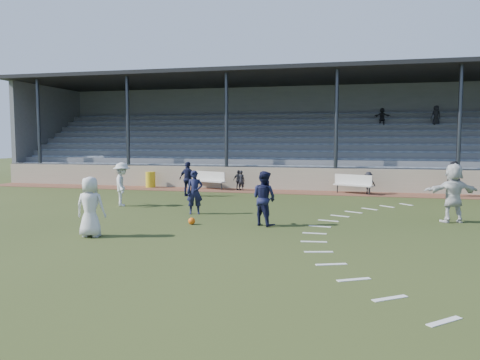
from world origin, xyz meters
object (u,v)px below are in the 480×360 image
at_px(official, 453,179).
at_px(trash_bin, 151,180).
at_px(bench_left, 210,179).
at_px(bench_right, 353,182).
at_px(football, 192,221).
at_px(player_white_lead, 90,207).
at_px(player_navy_lead, 195,192).

bearing_deg(official, trash_bin, -62.58).
height_order(bench_left, trash_bin, bench_left).
bearing_deg(bench_right, bench_left, -158.45).
xyz_separation_m(bench_left, football, (2.61, -10.37, -0.47)).
bearing_deg(bench_right, official, 24.67).
height_order(trash_bin, official, official).
relative_size(player_white_lead, player_navy_lead, 1.06).
relative_size(bench_right, player_white_lead, 1.16).
xyz_separation_m(player_white_lead, player_navy_lead, (1.53, 4.52, -0.05)).
relative_size(bench_left, player_navy_lead, 1.24).
xyz_separation_m(trash_bin, player_white_lead, (4.03, -12.88, 0.39)).
relative_size(bench_left, official, 1.19).
bearing_deg(official, player_navy_lead, -23.44).
xyz_separation_m(bench_right, trash_bin, (-11.22, 0.47, -0.13)).
distance_m(football, player_navy_lead, 2.25).
height_order(football, player_navy_lead, player_navy_lead).
relative_size(bench_left, bench_right, 1.01).
distance_m(bench_right, trash_bin, 11.23).
relative_size(trash_bin, player_white_lead, 0.51).
xyz_separation_m(trash_bin, player_navy_lead, (5.56, -8.36, 0.35)).
xyz_separation_m(bench_left, trash_bin, (-3.55, 0.05, -0.13)).
distance_m(bench_right, football, 11.16).
bearing_deg(bench_left, football, -53.47).
bearing_deg(bench_right, football, -92.18).
bearing_deg(player_white_lead, bench_left, -94.54).
bearing_deg(football, official, 45.67).
bearing_deg(football, bench_left, 104.13).
relative_size(football, player_navy_lead, 0.14).
bearing_deg(trash_bin, bench_right, -2.42).
height_order(trash_bin, football, trash_bin).
distance_m(bench_left, player_navy_lead, 8.56).
relative_size(bench_right, football, 8.78).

